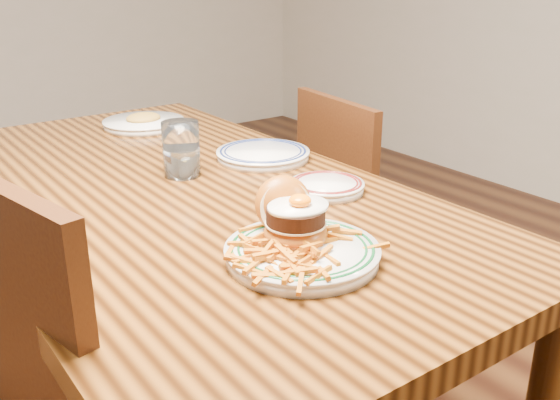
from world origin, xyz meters
TOP-DOWN VIEW (x-y plane):
  - table at (0.00, 0.00)m, footprint 0.85×1.60m
  - chair_right at (0.71, 0.13)m, footprint 0.45×0.45m
  - main_plate at (0.01, -0.45)m, footprint 0.27×0.28m
  - side_plate at (0.25, -0.23)m, footprint 0.17×0.17m
  - rear_plate at (0.28, 0.06)m, footprint 0.24×0.24m
  - water_glass at (0.05, 0.06)m, footprint 0.09×0.09m
  - far_plate at (0.17, 0.55)m, footprint 0.25×0.25m

SIDE VIEW (x-z plane):
  - chair_right at x=0.71m, z-range 0.03..0.89m
  - table at x=0.00m, z-range 0.29..1.04m
  - side_plate at x=0.25m, z-range 0.75..0.78m
  - far_plate at x=0.17m, z-range 0.74..0.79m
  - rear_plate at x=0.28m, z-range 0.75..0.78m
  - main_plate at x=0.01m, z-range 0.72..0.85m
  - water_glass at x=0.05m, z-range 0.74..0.87m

